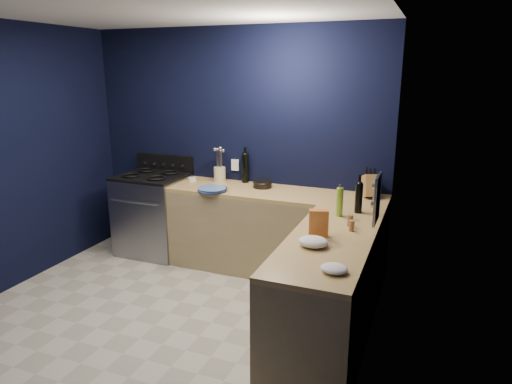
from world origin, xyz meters
The scene contains 27 objects.
floor centered at (0.00, 0.00, -0.01)m, with size 3.50×3.50×0.02m, color #B0AB9A.
ceiling centered at (0.00, 0.00, 2.61)m, with size 3.50×3.50×0.02m, color silver.
wall_back centered at (0.00, 1.76, 1.30)m, with size 3.50×0.02×2.60m, color black.
wall_right centered at (1.76, 0.00, 1.30)m, with size 0.02×3.50×2.60m, color black.
cab_back centered at (0.60, 1.44, 0.43)m, with size 2.30×0.63×0.86m, color #98835A.
top_back centered at (0.60, 1.44, 0.88)m, with size 2.30×0.63×0.04m, color olive.
cab_right centered at (1.44, 0.29, 0.43)m, with size 0.63×1.67×0.86m, color #98835A.
top_right centered at (1.44, 0.29, 0.88)m, with size 0.63×1.67×0.04m, color olive.
gas_range centered at (-0.93, 1.42, 0.46)m, with size 0.76×0.66×0.92m, color gray.
oven_door centered at (-0.93, 1.10, 0.45)m, with size 0.59×0.02×0.42m, color black.
cooktop centered at (-0.93, 1.42, 0.94)m, with size 0.76×0.66×0.03m, color black.
backguard centered at (-0.93, 1.72, 1.04)m, with size 0.76×0.06×0.20m, color black.
spice_panel centered at (1.74, 0.55, 1.18)m, with size 0.02×0.28×0.38m, color gray.
wall_outlet centered at (0.00, 1.74, 1.08)m, with size 0.09×0.02×0.13m, color white.
plate_stack centered at (-0.03, 1.20, 0.92)m, with size 0.30×0.30×0.04m, color teal.
ramekin centered at (-0.45, 1.53, 0.92)m, with size 0.10×0.10×0.04m, color white.
utensil_crock centered at (-0.14, 1.62, 0.98)m, with size 0.13×0.13×0.17m, color beige.
wine_bottle_back centered at (0.15, 1.69, 1.06)m, with size 0.08×0.08×0.32m, color black.
lemon_basket centered at (0.41, 1.54, 0.94)m, with size 0.20×0.20×0.08m, color black.
knife_block centered at (1.54, 1.60, 1.01)m, with size 0.12×0.20×0.22m, color olive.
wine_bottle_right centered at (1.52, 1.03, 1.03)m, with size 0.07×0.07×0.27m, color black.
oil_bottle centered at (1.39, 0.86, 1.03)m, with size 0.06×0.06×0.26m, color #7CAA2C.
spice_jar_near centered at (1.52, 0.63, 0.95)m, with size 0.05×0.05×0.10m, color olive.
spice_jar_far centered at (1.56, 0.53, 0.94)m, with size 0.04×0.04×0.09m, color olive.
crouton_bag centered at (1.34, 0.30, 1.01)m, with size 0.15×0.07×0.21m, color red.
towel_front centered at (1.36, 0.09, 0.94)m, with size 0.22×0.18×0.08m, color white.
towel_end centered at (1.59, -0.28, 0.93)m, with size 0.17×0.16×0.05m, color white.
Camera 1 is at (2.10, -2.93, 2.15)m, focal length 31.91 mm.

